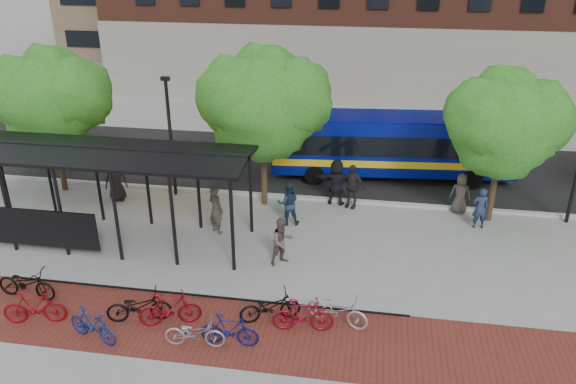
% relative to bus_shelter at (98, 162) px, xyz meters
% --- Properties ---
extents(ground, '(160.00, 160.00, 0.00)m').
position_rel_bus_shelter_xyz_m(ground, '(8.13, 0.48, -3.00)').
color(ground, '#9E9E99').
rests_on(ground, ground).
extents(asphalt_street, '(160.00, 8.00, 0.01)m').
position_rel_bus_shelter_xyz_m(asphalt_street, '(8.13, 8.48, -2.99)').
color(asphalt_street, black).
rests_on(asphalt_street, ground).
extents(curb, '(160.00, 0.25, 0.12)m').
position_rel_bus_shelter_xyz_m(curb, '(8.13, 4.48, -2.94)').
color(curb, '#B7B7B2').
rests_on(curb, ground).
extents(brick_strip, '(24.00, 3.00, 0.01)m').
position_rel_bus_shelter_xyz_m(brick_strip, '(6.13, -4.52, -3.00)').
color(brick_strip, maroon).
rests_on(brick_strip, ground).
extents(bike_rack_rail, '(12.00, 0.05, 0.95)m').
position_rel_bus_shelter_xyz_m(bike_rack_rail, '(4.83, -3.62, -3.00)').
color(bike_rack_rail, black).
rests_on(bike_rack_rail, ground).
extents(bus_shelter, '(10.60, 3.07, 3.60)m').
position_rel_bus_shelter_xyz_m(bus_shelter, '(0.00, 0.00, 0.00)').
color(bus_shelter, black).
rests_on(bus_shelter, ground).
extents(tree_a, '(4.90, 4.00, 6.18)m').
position_rel_bus_shelter_xyz_m(tree_a, '(-3.77, 3.83, 1.24)').
color(tree_a, '#382619').
rests_on(tree_a, ground).
extents(tree_b, '(5.15, 4.20, 6.47)m').
position_rel_bus_shelter_xyz_m(tree_b, '(5.23, 3.83, 1.46)').
color(tree_b, '#382619').
rests_on(tree_b, ground).
extents(tree_c, '(4.66, 3.80, 5.92)m').
position_rel_bus_shelter_xyz_m(tree_c, '(14.22, 3.83, 1.06)').
color(tree_c, '#382619').
rests_on(tree_c, ground).
extents(lamp_post_left, '(0.35, 0.20, 5.12)m').
position_rel_bus_shelter_xyz_m(lamp_post_left, '(1.13, 4.08, -0.25)').
color(lamp_post_left, black).
rests_on(lamp_post_left, ground).
extents(bus, '(11.00, 3.38, 2.93)m').
position_rel_bus_shelter_xyz_m(bus, '(10.29, 7.58, -1.32)').
color(bus, navy).
rests_on(bus, ground).
extents(bike_0, '(1.98, 0.81, 1.02)m').
position_rel_bus_shelter_xyz_m(bike_0, '(-0.76, -3.96, -2.49)').
color(bike_0, black).
rests_on(bike_0, ground).
extents(bike_1, '(1.87, 0.89, 1.08)m').
position_rel_bus_shelter_xyz_m(bike_1, '(0.21, -5.07, -2.46)').
color(bike_1, maroon).
rests_on(bike_1, ground).
extents(bike_3, '(1.74, 0.98, 1.01)m').
position_rel_bus_shelter_xyz_m(bike_3, '(2.20, -5.51, -2.49)').
color(bike_3, navy).
rests_on(bike_3, ground).
extents(bike_4, '(1.96, 1.14, 0.98)m').
position_rel_bus_shelter_xyz_m(bike_4, '(3.11, -4.48, -2.51)').
color(bike_4, black).
rests_on(bike_4, ground).
extents(bike_5, '(1.85, 1.03, 1.07)m').
position_rel_bus_shelter_xyz_m(bike_5, '(4.07, -4.51, -2.46)').
color(bike_5, maroon).
rests_on(bike_5, ground).
extents(bike_6, '(1.72, 0.71, 0.88)m').
position_rel_bus_shelter_xyz_m(bike_6, '(5.05, -5.29, -2.56)').
color(bike_6, '#979799').
rests_on(bike_6, ground).
extents(bike_7, '(1.63, 0.47, 0.98)m').
position_rel_bus_shelter_xyz_m(bike_7, '(5.97, -5.10, -2.51)').
color(bike_7, navy).
rests_on(bike_7, ground).
extents(bike_8, '(1.90, 1.24, 0.94)m').
position_rel_bus_shelter_xyz_m(bike_8, '(6.85, -3.85, -2.53)').
color(bike_8, black).
rests_on(bike_8, ground).
extents(bike_9, '(1.78, 0.68, 1.04)m').
position_rel_bus_shelter_xyz_m(bike_9, '(7.86, -4.16, -2.48)').
color(bike_9, maroon).
rests_on(bike_9, ground).
extents(bike_10, '(1.96, 1.15, 0.97)m').
position_rel_bus_shelter_xyz_m(bike_10, '(8.79, -3.69, -2.51)').
color(bike_10, '#B7B7BA').
rests_on(bike_10, ground).
extents(pedestrian_0, '(1.06, 0.90, 1.85)m').
position_rel_bus_shelter_xyz_m(pedestrian_0, '(-1.07, 3.13, -2.07)').
color(pedestrian_0, black).
rests_on(pedestrian_0, ground).
extents(pedestrian_1, '(0.82, 0.76, 1.88)m').
position_rel_bus_shelter_xyz_m(pedestrian_1, '(3.85, 1.07, -2.06)').
color(pedestrian_1, '#453E37').
rests_on(pedestrian_1, ground).
extents(pedestrian_2, '(0.99, 0.85, 1.77)m').
position_rel_bus_shelter_xyz_m(pedestrian_2, '(6.40, 2.17, -2.11)').
color(pedestrian_2, '#1D2E45').
rests_on(pedestrian_2, ground).
extents(pedestrian_4, '(1.18, 0.78, 1.87)m').
position_rel_bus_shelter_xyz_m(pedestrian_4, '(8.70, 4.06, -2.06)').
color(pedestrian_4, '#252525').
rests_on(pedestrian_4, ground).
extents(pedestrian_5, '(1.88, 0.80, 1.97)m').
position_rel_bus_shelter_xyz_m(pedestrian_5, '(8.07, 4.28, -2.02)').
color(pedestrian_5, black).
rests_on(pedestrian_5, ground).
extents(pedestrian_6, '(0.86, 0.60, 1.66)m').
position_rel_bus_shelter_xyz_m(pedestrian_6, '(13.03, 4.28, -2.17)').
color(pedestrian_6, '#443E37').
rests_on(pedestrian_6, ground).
extents(pedestrian_7, '(0.66, 0.49, 1.65)m').
position_rel_bus_shelter_xyz_m(pedestrian_7, '(13.62, 3.03, -2.17)').
color(pedestrian_7, '#212F4F').
rests_on(pedestrian_7, ground).
extents(pedestrian_8, '(1.03, 1.02, 1.68)m').
position_rel_bus_shelter_xyz_m(pedestrian_8, '(6.66, -0.71, -2.16)').
color(pedestrian_8, brown).
rests_on(pedestrian_8, ground).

